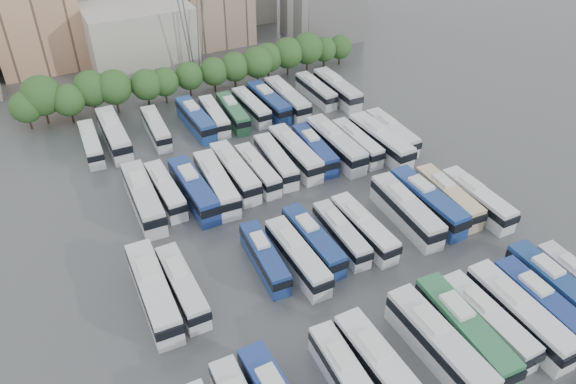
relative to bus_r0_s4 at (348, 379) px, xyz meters
name	(u,v)px	position (x,y,z in m)	size (l,w,h in m)	color
ground	(307,224)	(8.14, 23.59, -1.81)	(220.00, 220.00, 0.00)	#424447
tree_line	(190,73)	(6.41, 65.75, 2.56)	(64.04, 7.80, 8.46)	black
city_buildings	(118,10)	(0.68, 95.45, 6.06)	(102.00, 35.00, 20.00)	#9E998E
bus_r0_s4	(348,379)	(0.00, 0.00, 0.00)	(2.92, 11.81, 3.68)	white
bus_r0_s5	(383,371)	(3.28, -0.83, 0.23)	(3.24, 13.33, 4.16)	silver
bus_r0_s7	(439,344)	(9.83, -0.72, 0.30)	(3.39, 13.77, 4.29)	silver
bus_r0_s8	(464,330)	(13.22, -0.41, 0.27)	(3.41, 13.56, 4.22)	#307046
bus_r0_s9	(487,320)	(16.33, -0.31, 0.07)	(2.89, 12.23, 3.82)	silver
bus_r0_s10	(519,314)	(19.72, -1.19, 0.25)	(2.96, 13.39, 4.20)	silver
bus_r0_s11	(543,306)	(22.86, -1.39, 0.14)	(2.87, 12.70, 3.98)	navy
bus_r0_s12	(555,287)	(26.17, 0.04, 0.14)	(2.95, 12.70, 3.97)	navy
bus_r1_s0	(153,291)	(-13.20, 18.43, 0.29)	(3.16, 13.68, 4.28)	silver
bus_r1_s1	(182,286)	(-10.12, 18.11, -0.01)	(2.77, 11.74, 3.67)	silver
bus_r1_s4	(264,257)	(-0.14, 18.48, -0.12)	(2.91, 11.07, 3.44)	navy
bus_r1_s5	(297,256)	(3.25, 16.75, 0.06)	(2.95, 12.17, 3.80)	silver
bus_r1_s6	(313,240)	(6.26, 18.54, 0.00)	(2.91, 11.84, 3.69)	navy
bus_r1_s7	(341,234)	(9.99, 18.24, -0.12)	(2.55, 10.99, 3.44)	silver
bus_r1_s8	(364,228)	(12.98, 17.82, 0.01)	(3.00, 11.88, 3.70)	white
bus_r1_s10	(406,210)	(19.61, 18.21, 0.23)	(3.32, 13.29, 4.14)	silver
bus_r1_s11	(427,202)	(23.21, 18.54, 0.22)	(3.28, 13.25, 4.13)	navy
bus_r1_s12	(448,197)	(26.52, 18.40, 0.04)	(3.02, 12.10, 3.77)	beige
bus_r1_s13	(477,199)	(29.65, 16.29, 0.04)	(2.77, 12.06, 3.77)	white
bus_r2_s1	(143,197)	(-9.93, 35.66, 0.29)	(3.25, 13.69, 4.28)	silver
bus_r2_s2	(165,190)	(-6.77, 36.48, -0.04)	(2.85, 11.55, 3.60)	silver
bus_r2_s3	(194,189)	(-3.36, 34.59, 0.21)	(3.32, 13.17, 4.10)	navy
bus_r2_s4	(216,183)	(-0.10, 34.63, 0.20)	(3.44, 13.15, 4.09)	silver
bus_r2_s5	(235,172)	(3.23, 36.21, 0.16)	(2.95, 12.84, 4.02)	silver
bus_r2_s6	(258,170)	(6.42, 35.56, -0.08)	(2.69, 11.29, 3.53)	silver
bus_r2_s7	(276,161)	(9.70, 36.46, 0.00)	(3.17, 11.88, 3.69)	silver
bus_r2_s8	(295,153)	(13.12, 36.93, 0.17)	(2.96, 12.91, 4.04)	silver
bus_r2_s9	(315,149)	(16.30, 36.78, -0.01)	(3.14, 11.79, 3.66)	navy
bus_r2_s10	(335,144)	(19.60, 36.31, 0.30)	(3.24, 13.73, 4.29)	silver
bus_r2_s11	(357,142)	(23.12, 35.78, -0.04)	(2.68, 11.51, 3.60)	silver
bus_r2_s12	(381,140)	(26.40, 34.30, 0.26)	(3.56, 13.55, 4.21)	silver
bus_r2_s13	(392,132)	(29.57, 35.91, 0.01)	(2.61, 11.84, 3.71)	silver
bus_r3_s0	(91,143)	(-13.55, 53.47, -0.11)	(2.79, 11.10, 3.46)	silver
bus_r3_s1	(114,134)	(-9.87, 54.22, 0.25)	(2.96, 13.39, 4.20)	silver
bus_r3_s3	(156,128)	(-3.32, 53.71, -0.08)	(2.82, 11.27, 3.51)	silver
bus_r3_s5	(196,119)	(3.25, 53.63, 0.07)	(3.24, 12.29, 3.82)	navy
bus_r3_s6	(214,116)	(6.47, 53.62, -0.14)	(2.90, 10.92, 3.39)	white
bus_r3_s7	(233,112)	(9.66, 53.28, -0.09)	(2.98, 11.24, 3.49)	#2C6740
bus_r3_s8	(251,107)	(13.22, 53.88, -0.09)	(2.87, 11.24, 3.50)	silver
bus_r3_s9	(269,102)	(16.49, 53.81, 0.09)	(3.32, 12.45, 3.87)	navy
bus_r3_s10	(287,99)	(19.78, 53.38, 0.19)	(2.97, 12.99, 4.07)	silver
bus_r3_s12	(316,90)	(26.10, 54.54, -0.07)	(2.75, 11.32, 3.53)	silver
bus_r3_s13	(337,89)	(29.53, 52.87, 0.18)	(2.92, 12.95, 4.06)	silver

